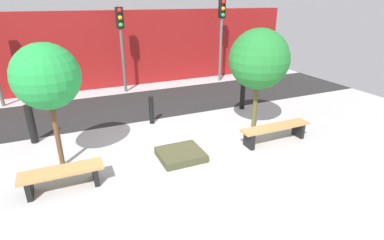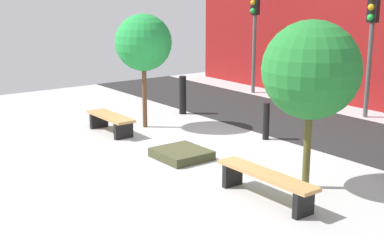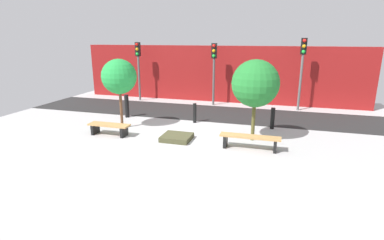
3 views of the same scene
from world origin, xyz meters
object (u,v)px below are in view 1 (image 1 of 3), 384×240
(planter_bed, at_px, (181,154))
(traffic_light_mid_west, at_px, (121,34))
(bench_left, at_px, (62,175))
(bench_right, at_px, (275,130))
(tree_behind_right_bench, at_px, (259,59))
(traffic_light_mid_east, at_px, (222,26))
(bollard_left, at_px, (151,110))
(tree_behind_left_bench, at_px, (46,77))
(bollard_far_left, at_px, (31,124))
(bollard_center, at_px, (242,97))

(planter_bed, height_order, traffic_light_mid_west, traffic_light_mid_west)
(bench_left, bearing_deg, bench_right, 0.19)
(bench_left, bearing_deg, traffic_light_mid_west, 67.47)
(tree_behind_right_bench, bearing_deg, traffic_light_mid_east, 71.42)
(bench_left, relative_size, bench_right, 0.80)
(bench_right, height_order, traffic_light_mid_west, traffic_light_mid_west)
(bollard_left, xyz_separation_m, traffic_light_mid_west, (0.00, 3.71, 1.87))
(traffic_light_mid_east, bearing_deg, bollard_left, -140.02)
(tree_behind_left_bench, bearing_deg, bollard_left, 31.55)
(planter_bed, distance_m, bollard_far_left, 4.07)
(bollard_center, relative_size, traffic_light_mid_west, 0.26)
(planter_bed, height_order, traffic_light_mid_east, traffic_light_mid_east)
(tree_behind_right_bench, height_order, bollard_left, tree_behind_right_bench)
(bench_left, bearing_deg, bollard_center, 23.81)
(bench_left, xyz_separation_m, bollard_center, (5.90, 2.58, 0.12))
(planter_bed, relative_size, bollard_center, 1.20)
(bench_right, xyz_separation_m, bollard_far_left, (-5.90, 2.58, 0.19))
(traffic_light_mid_west, bearing_deg, bollard_left, -90.00)
(bench_right, distance_m, traffic_light_mid_east, 6.88)
(traffic_light_mid_west, bearing_deg, bollard_far_left, -131.39)
(bollard_center, xyz_separation_m, traffic_light_mid_east, (1.16, 3.71, 2.04))
(bollard_center, relative_size, traffic_light_mid_east, 0.24)
(tree_behind_right_bench, bearing_deg, bench_right, -90.00)
(bench_right, xyz_separation_m, tree_behind_left_bench, (-5.27, 0.96, 1.76))
(bollard_left, height_order, bollard_center, bollard_center)
(tree_behind_left_bench, bearing_deg, bollard_far_left, 111.45)
(planter_bed, distance_m, bollard_left, 2.41)
(tree_behind_right_bench, bearing_deg, planter_bed, -163.81)
(bollard_left, bearing_deg, bench_left, -135.57)
(bench_left, distance_m, bollard_left, 3.69)
(traffic_light_mid_west, bearing_deg, planter_bed, -90.00)
(bench_right, bearing_deg, bench_left, 179.81)
(tree_behind_left_bench, xyz_separation_m, traffic_light_mid_east, (7.06, 5.33, 0.37))
(bollard_far_left, bearing_deg, traffic_light_mid_east, 25.75)
(planter_bed, distance_m, tree_behind_left_bench, 3.40)
(bollard_center, height_order, traffic_light_mid_west, traffic_light_mid_west)
(planter_bed, relative_size, traffic_light_mid_west, 0.32)
(planter_bed, height_order, tree_behind_left_bench, tree_behind_left_bench)
(bollard_far_left, bearing_deg, planter_bed, -36.08)
(planter_bed, height_order, bollard_center, bollard_center)
(tree_behind_left_bench, bearing_deg, bench_right, -10.38)
(bollard_left, distance_m, traffic_light_mid_west, 4.15)
(bench_left, height_order, traffic_light_mid_east, traffic_light_mid_east)
(bollard_left, xyz_separation_m, bollard_center, (3.27, 0.00, 0.01))
(tree_behind_left_bench, height_order, traffic_light_mid_west, traffic_light_mid_west)
(tree_behind_left_bench, bearing_deg, traffic_light_mid_east, 37.04)
(traffic_light_mid_east, bearing_deg, bollard_center, -107.29)
(bollard_far_left, height_order, bollard_left, bollard_far_left)
(tree_behind_left_bench, bearing_deg, bollard_center, 15.32)
(bench_left, relative_size, traffic_light_mid_west, 0.49)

